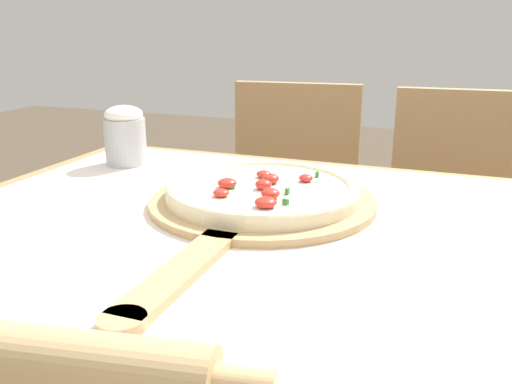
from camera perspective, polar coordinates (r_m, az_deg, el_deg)
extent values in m
cube|color=#A87F51|center=(0.75, 0.89, -6.15)|extent=(1.11, 0.92, 0.03)
cylinder|color=#A87F51|center=(1.45, -12.80, -10.92)|extent=(0.06, 0.06, 0.72)
cube|color=silver|center=(0.75, 0.90, -4.92)|extent=(1.03, 0.84, 0.00)
cylinder|color=tan|center=(0.87, 0.69, -0.95)|extent=(0.36, 0.36, 0.01)
cube|color=tan|center=(0.64, -7.89, -8.26)|extent=(0.04, 0.24, 0.01)
cylinder|color=tan|center=(0.55, -13.94, -13.17)|extent=(0.05, 0.05, 0.01)
cylinder|color=beige|center=(0.87, 0.70, -0.08)|extent=(0.31, 0.31, 0.02)
torus|color=beige|center=(0.87, 0.70, 0.43)|extent=(0.31, 0.31, 0.02)
cylinder|color=white|center=(0.86, 0.70, 0.52)|extent=(0.27, 0.27, 0.00)
ellipsoid|color=red|center=(0.86, -3.05, 0.95)|extent=(0.03, 0.03, 0.01)
ellipsoid|color=red|center=(0.76, 1.03, -1.09)|extent=(0.03, 0.03, 0.01)
ellipsoid|color=red|center=(0.88, 1.54, 1.42)|extent=(0.03, 0.03, 0.02)
ellipsoid|color=red|center=(0.81, -3.70, -0.08)|extent=(0.02, 0.02, 0.01)
ellipsoid|color=red|center=(0.85, 0.79, 0.80)|extent=(0.03, 0.03, 0.02)
ellipsoid|color=red|center=(0.89, 5.26, 1.48)|extent=(0.02, 0.02, 0.01)
ellipsoid|color=red|center=(0.91, 0.82, 1.90)|extent=(0.03, 0.03, 0.01)
ellipsoid|color=red|center=(0.80, 1.52, -0.16)|extent=(0.03, 0.03, 0.02)
cube|color=#387533|center=(0.87, 0.74, 0.92)|extent=(0.01, 0.01, 0.01)
cube|color=#387533|center=(0.85, -2.52, 0.56)|extent=(0.01, 0.01, 0.01)
cube|color=#387533|center=(0.78, 3.13, -1.03)|extent=(0.01, 0.01, 0.01)
cube|color=#387533|center=(0.92, 6.46, 1.85)|extent=(0.01, 0.01, 0.01)
cube|color=#387533|center=(0.82, 3.02, 0.11)|extent=(0.01, 0.01, 0.01)
cylinder|color=tan|center=(0.49, -24.28, -15.41)|extent=(0.34, 0.11, 0.05)
cube|color=tan|center=(1.57, 2.79, -5.83)|extent=(0.44, 0.44, 0.02)
cube|color=tan|center=(1.67, 4.27, 3.88)|extent=(0.38, 0.07, 0.44)
cylinder|color=tan|center=(1.58, -4.51, -14.64)|extent=(0.04, 0.04, 0.41)
cylinder|color=tan|center=(1.51, 7.46, -16.25)|extent=(0.04, 0.04, 0.41)
cylinder|color=tan|center=(1.84, -1.14, -9.58)|extent=(0.04, 0.04, 0.41)
cylinder|color=tan|center=(1.79, 8.93, -10.69)|extent=(0.04, 0.04, 0.41)
cube|color=tan|center=(1.51, 20.26, -7.96)|extent=(0.42, 0.42, 0.02)
cube|color=tan|center=(1.61, 20.85, 2.24)|extent=(0.38, 0.06, 0.44)
cylinder|color=tan|center=(1.47, 13.11, -17.62)|extent=(0.04, 0.04, 0.41)
cylinder|color=tan|center=(1.75, 13.96, -11.72)|extent=(0.04, 0.04, 0.41)
cylinder|color=tan|center=(1.77, 24.59, -12.51)|extent=(0.04, 0.04, 0.41)
cylinder|color=#B2B7BC|center=(1.15, -13.58, 5.19)|extent=(0.08, 0.08, 0.09)
ellipsoid|color=white|center=(1.14, -13.77, 7.90)|extent=(0.08, 0.08, 0.04)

